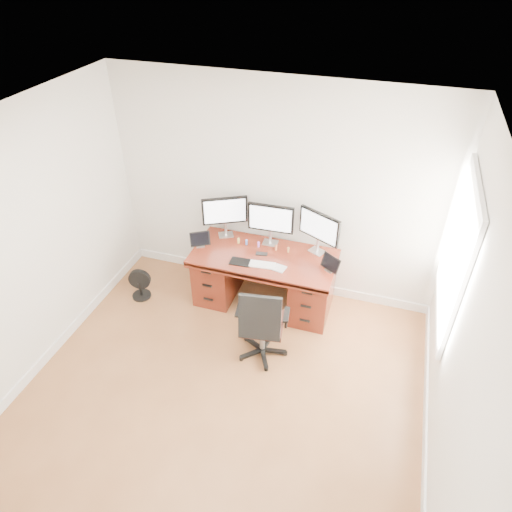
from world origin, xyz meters
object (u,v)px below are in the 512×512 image
(floor_fan, at_px, (140,284))
(monitor_center, at_px, (271,220))
(keyboard, at_px, (262,265))
(desk, at_px, (264,277))
(office_chair, at_px, (262,335))

(floor_fan, height_order, monitor_center, monitor_center)
(floor_fan, relative_size, keyboard, 1.38)
(floor_fan, relative_size, monitor_center, 0.74)
(monitor_center, bearing_deg, floor_fan, -160.38)
(desk, xyz_separation_m, office_chair, (0.24, -0.87, -0.08))
(desk, relative_size, office_chair, 1.73)
(desk, relative_size, floor_fan, 4.16)
(office_chair, distance_m, monitor_center, 1.36)
(desk, xyz_separation_m, monitor_center, (0.00, 0.24, 0.68))
(keyboard, bearing_deg, office_chair, -78.75)
(office_chair, height_order, monitor_center, monitor_center)
(monitor_center, xyz_separation_m, keyboard, (0.04, -0.46, -0.33))
(keyboard, bearing_deg, monitor_center, 89.35)
(keyboard, bearing_deg, floor_fan, -179.54)
(monitor_center, height_order, keyboard, monitor_center)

